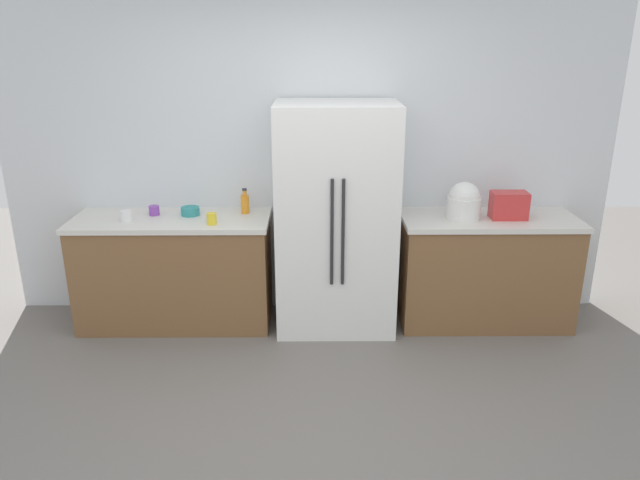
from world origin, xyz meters
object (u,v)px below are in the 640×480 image
at_px(refrigerator, 336,219).
at_px(cup_b, 212,219).
at_px(bottle_a, 245,203).
at_px(rice_cooker, 464,202).
at_px(cup_a, 154,210).
at_px(toaster, 509,205).
at_px(cup_c, 126,216).
at_px(bowl_a, 190,211).

bearing_deg(refrigerator, cup_b, -172.61).
bearing_deg(bottle_a, rice_cooker, -5.43).
xyz_separation_m(refrigerator, cup_a, (-1.42, 0.12, 0.04)).
relative_size(toaster, cup_c, 3.15).
distance_m(toaster, cup_c, 2.92).
bearing_deg(bowl_a, toaster, -2.54).
bearing_deg(bottle_a, cup_c, -166.58).
bearing_deg(cup_a, bowl_a, -1.22).
height_order(toaster, cup_b, toaster).
bearing_deg(cup_b, cup_a, 153.49).
distance_m(cup_c, bowl_a, 0.48).
distance_m(bottle_a, cup_b, 0.37).
height_order(toaster, cup_a, toaster).
bearing_deg(bowl_a, refrigerator, -5.90).
height_order(cup_b, cup_c, cup_b).
relative_size(refrigerator, cup_b, 20.65).
bearing_deg(toaster, bowl_a, 177.46).
distance_m(rice_cooker, cup_c, 2.57).
bearing_deg(rice_cooker, toaster, 0.03).
bearing_deg(toaster, cup_b, -176.72).
height_order(refrigerator, bowl_a, refrigerator).
relative_size(refrigerator, rice_cooker, 6.14).
bearing_deg(cup_b, refrigerator, 7.39).
height_order(toaster, cup_c, toaster).
xyz_separation_m(rice_cooker, bowl_a, (-2.12, 0.11, -0.10)).
relative_size(rice_cooker, cup_a, 3.53).
relative_size(toaster, cup_b, 3.19).
height_order(rice_cooker, cup_b, rice_cooker).
distance_m(cup_a, bowl_a, 0.28).
distance_m(bottle_a, cup_a, 0.71).
height_order(bottle_a, cup_c, bottle_a).
xyz_separation_m(cup_a, cup_c, (-0.17, -0.16, 0.00)).
bearing_deg(cup_a, cup_b, -26.51).
height_order(bottle_a, cup_a, bottle_a).
distance_m(rice_cooker, bowl_a, 2.12).
bearing_deg(rice_cooker, bowl_a, 177.04).
height_order(rice_cooker, cup_c, rice_cooker).
relative_size(rice_cooker, bottle_a, 1.43).
distance_m(refrigerator, bottle_a, 0.74).
xyz_separation_m(refrigerator, cup_c, (-1.59, -0.04, 0.04)).
bearing_deg(cup_b, cup_c, 173.07).
height_order(refrigerator, cup_c, refrigerator).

